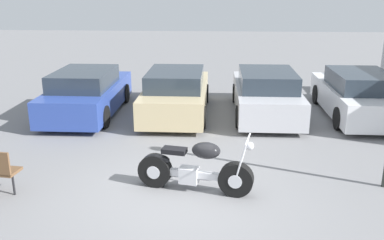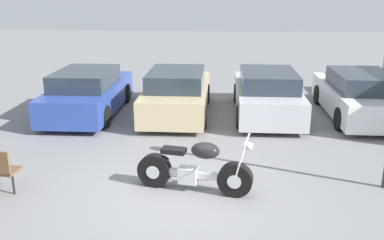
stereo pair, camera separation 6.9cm
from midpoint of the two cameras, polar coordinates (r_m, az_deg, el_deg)
ground_plane at (r=7.86m, az=-1.54°, el=-9.89°), size 60.00×60.00×0.00m
motorcycle at (r=7.82m, az=-0.02°, el=-6.51°), size 2.15×0.85×1.11m
parked_car_blue at (r=12.88m, az=-13.95°, el=3.48°), size 1.81×4.25×1.34m
parked_car_champagne at (r=12.48m, az=-2.27°, el=3.55°), size 1.81×4.25×1.34m
parked_car_silver at (r=12.59m, az=9.66°, el=3.44°), size 1.81×4.25×1.34m
parked_car_white at (r=13.13m, az=21.03°, el=3.09°), size 1.81×4.25×1.34m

